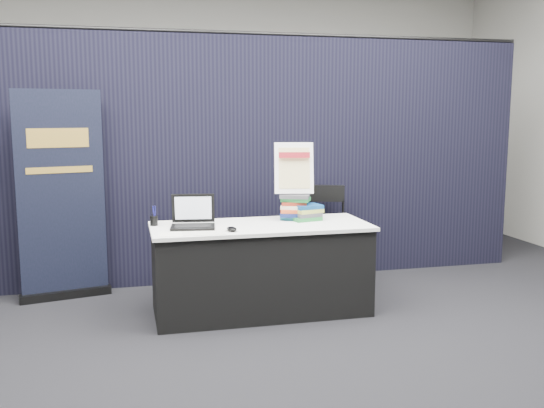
{
  "coord_description": "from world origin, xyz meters",
  "views": [
    {
      "loc": [
        -1.08,
        -4.26,
        1.66
      ],
      "look_at": [
        0.1,
        0.55,
        0.92
      ],
      "focal_mm": 40.0,
      "sensor_mm": 36.0,
      "label": 1
    }
  ],
  "objects_px": {
    "book_stack_short": "(306,212)",
    "pullup_banner": "(62,208)",
    "display_table": "(261,268)",
    "laptop": "(192,220)",
    "info_sign": "(294,169)",
    "stacking_chair": "(329,230)",
    "book_stack_tall": "(295,207)"
  },
  "relations": [
    {
      "from": "display_table",
      "to": "stacking_chair",
      "type": "relative_size",
      "value": 1.88
    },
    {
      "from": "laptop",
      "to": "pullup_banner",
      "type": "height_order",
      "value": "pullup_banner"
    },
    {
      "from": "display_table",
      "to": "book_stack_tall",
      "type": "distance_m",
      "value": 0.61
    },
    {
      "from": "display_table",
      "to": "stacking_chair",
      "type": "height_order",
      "value": "stacking_chair"
    },
    {
      "from": "laptop",
      "to": "book_stack_short",
      "type": "height_order",
      "value": "laptop"
    },
    {
      "from": "book_stack_tall",
      "to": "pullup_banner",
      "type": "relative_size",
      "value": 0.15
    },
    {
      "from": "book_stack_short",
      "to": "pullup_banner",
      "type": "xyz_separation_m",
      "value": [
        -2.06,
        0.69,
        0.01
      ]
    },
    {
      "from": "book_stack_tall",
      "to": "book_stack_short",
      "type": "distance_m",
      "value": 0.11
    },
    {
      "from": "info_sign",
      "to": "stacking_chair",
      "type": "distance_m",
      "value": 0.96
    },
    {
      "from": "info_sign",
      "to": "stacking_chair",
      "type": "relative_size",
      "value": 0.48
    },
    {
      "from": "book_stack_short",
      "to": "info_sign",
      "type": "bearing_deg",
      "value": 139.95
    },
    {
      "from": "book_stack_short",
      "to": "pullup_banner",
      "type": "relative_size",
      "value": 0.14
    },
    {
      "from": "display_table",
      "to": "laptop",
      "type": "height_order",
      "value": "laptop"
    },
    {
      "from": "book_stack_short",
      "to": "stacking_chair",
      "type": "xyz_separation_m",
      "value": [
        0.41,
        0.57,
        -0.28
      ]
    },
    {
      "from": "laptop",
      "to": "book_stack_tall",
      "type": "bearing_deg",
      "value": 18.39
    },
    {
      "from": "info_sign",
      "to": "stacking_chair",
      "type": "bearing_deg",
      "value": 56.74
    },
    {
      "from": "info_sign",
      "to": "stacking_chair",
      "type": "height_order",
      "value": "info_sign"
    },
    {
      "from": "display_table",
      "to": "laptop",
      "type": "bearing_deg",
      "value": 179.85
    },
    {
      "from": "book_stack_tall",
      "to": "stacking_chair",
      "type": "distance_m",
      "value": 0.79
    },
    {
      "from": "book_stack_tall",
      "to": "stacking_chair",
      "type": "bearing_deg",
      "value": 46.55
    },
    {
      "from": "book_stack_tall",
      "to": "book_stack_short",
      "type": "height_order",
      "value": "book_stack_tall"
    },
    {
      "from": "book_stack_short",
      "to": "book_stack_tall",
      "type": "bearing_deg",
      "value": 153.14
    },
    {
      "from": "stacking_chair",
      "to": "display_table",
      "type": "bearing_deg",
      "value": -120.13
    },
    {
      "from": "display_table",
      "to": "book_stack_short",
      "type": "bearing_deg",
      "value": 15.18
    },
    {
      "from": "display_table",
      "to": "info_sign",
      "type": "height_order",
      "value": "info_sign"
    },
    {
      "from": "laptop",
      "to": "pullup_banner",
      "type": "relative_size",
      "value": 0.2
    },
    {
      "from": "laptop",
      "to": "book_stack_tall",
      "type": "height_order",
      "value": "laptop"
    },
    {
      "from": "display_table",
      "to": "stacking_chair",
      "type": "bearing_deg",
      "value": 39.43
    },
    {
      "from": "book_stack_tall",
      "to": "book_stack_short",
      "type": "relative_size",
      "value": 1.07
    },
    {
      "from": "book_stack_tall",
      "to": "info_sign",
      "type": "xyz_separation_m",
      "value": [
        0.0,
        0.03,
        0.33
      ]
    },
    {
      "from": "info_sign",
      "to": "laptop",
      "type": "bearing_deg",
      "value": -156.08
    },
    {
      "from": "book_stack_short",
      "to": "info_sign",
      "type": "distance_m",
      "value": 0.39
    }
  ]
}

